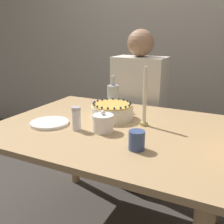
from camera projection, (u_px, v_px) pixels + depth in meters
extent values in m
cube|color=#ADA393|center=(177.00, 25.00, 2.49)|extent=(8.00, 0.05, 2.60)
cube|color=tan|center=(111.00, 128.00, 1.46)|extent=(1.25, 0.98, 0.03)
cylinder|color=tan|center=(74.00, 143.00, 2.17)|extent=(0.07, 0.07, 0.71)
cylinder|color=tan|center=(219.00, 174.00, 1.69)|extent=(0.07, 0.07, 0.71)
cylinder|color=white|center=(112.00, 112.00, 1.57)|extent=(0.25, 0.25, 0.08)
cylinder|color=gold|center=(112.00, 105.00, 1.55)|extent=(0.24, 0.24, 0.01)
sphere|color=#23284C|center=(129.00, 105.00, 1.50)|extent=(0.01, 0.01, 0.01)
sphere|color=#23284C|center=(131.00, 104.00, 1.54)|extent=(0.01, 0.01, 0.01)
sphere|color=#23284C|center=(130.00, 102.00, 1.57)|extent=(0.01, 0.01, 0.01)
sphere|color=#23284C|center=(127.00, 101.00, 1.60)|extent=(0.01, 0.01, 0.01)
sphere|color=#23284C|center=(123.00, 100.00, 1.63)|extent=(0.01, 0.01, 0.01)
sphere|color=#23284C|center=(118.00, 99.00, 1.65)|extent=(0.01, 0.01, 0.01)
sphere|color=#23284C|center=(113.00, 99.00, 1.66)|extent=(0.01, 0.01, 0.01)
sphere|color=#23284C|center=(107.00, 99.00, 1.65)|extent=(0.01, 0.01, 0.01)
sphere|color=#23284C|center=(102.00, 99.00, 1.64)|extent=(0.01, 0.01, 0.01)
sphere|color=#23284C|center=(98.00, 100.00, 1.61)|extent=(0.01, 0.01, 0.01)
sphere|color=#23284C|center=(95.00, 102.00, 1.58)|extent=(0.01, 0.01, 0.01)
sphere|color=#23284C|center=(93.00, 103.00, 1.55)|extent=(0.01, 0.01, 0.01)
sphere|color=#23284C|center=(94.00, 105.00, 1.51)|extent=(0.01, 0.01, 0.01)
sphere|color=#23284C|center=(97.00, 106.00, 1.48)|extent=(0.01, 0.01, 0.01)
sphere|color=#23284C|center=(102.00, 108.00, 1.46)|extent=(0.01, 0.01, 0.01)
sphere|color=#23284C|center=(108.00, 108.00, 1.45)|extent=(0.01, 0.01, 0.01)
sphere|color=#23284C|center=(114.00, 108.00, 1.45)|extent=(0.01, 0.01, 0.01)
sphere|color=#23284C|center=(121.00, 108.00, 1.46)|extent=(0.01, 0.01, 0.01)
sphere|color=#23284C|center=(126.00, 107.00, 1.48)|extent=(0.01, 0.01, 0.01)
cylinder|color=white|center=(103.00, 124.00, 1.36)|extent=(0.11, 0.11, 0.08)
cylinder|color=white|center=(103.00, 116.00, 1.35)|extent=(0.11, 0.11, 0.01)
sphere|color=white|center=(103.00, 113.00, 1.34)|extent=(0.02, 0.02, 0.02)
cylinder|color=white|center=(76.00, 120.00, 1.38)|extent=(0.05, 0.05, 0.11)
cylinder|color=silver|center=(76.00, 109.00, 1.36)|extent=(0.05, 0.05, 0.02)
cylinder|color=white|center=(50.00, 124.00, 1.48)|extent=(0.22, 0.22, 0.01)
cylinder|color=white|center=(49.00, 122.00, 1.48)|extent=(0.22, 0.22, 0.01)
cylinder|color=tan|center=(144.00, 124.00, 1.46)|extent=(0.05, 0.05, 0.02)
cylinder|color=silver|center=(145.00, 95.00, 1.41)|extent=(0.02, 0.02, 0.31)
cylinder|color=#B2B7BC|center=(113.00, 98.00, 1.74)|extent=(0.08, 0.08, 0.16)
cylinder|color=#B2B7BC|center=(113.00, 81.00, 1.71)|extent=(0.03, 0.03, 0.06)
cylinder|color=#384C7F|center=(137.00, 140.00, 1.15)|extent=(0.07, 0.07, 0.09)
cube|color=#473D33|center=(137.00, 156.00, 2.24)|extent=(0.34, 0.34, 0.45)
cube|color=silver|center=(139.00, 95.00, 2.08)|extent=(0.40, 0.24, 0.61)
sphere|color=#9E7556|center=(141.00, 43.00, 1.96)|extent=(0.20, 0.20, 0.20)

